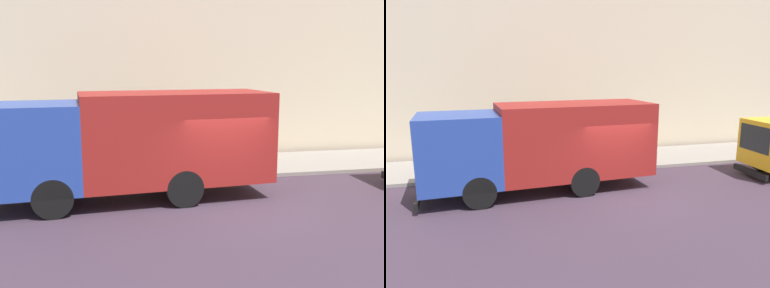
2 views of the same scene
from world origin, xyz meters
The scene contains 9 objects.
ground centered at (0.00, 0.00, 0.00)m, with size 80.00×80.00×0.00m, color #3F2F3E.
sidewalk centered at (4.81, 0.00, 0.07)m, with size 3.62×30.00×0.14m, color gray.
building_facade centered at (7.12, 0.00, 4.77)m, with size 0.50×30.00×9.54m, color beige.
large_utility_truck centered at (1.35, 2.57, 1.79)m, with size 3.13×8.45×3.18m.
pedestrian_walking centered at (4.15, 4.19, 1.04)m, with size 0.52×0.52×1.72m.
pedestrian_standing centered at (5.47, 5.71, 0.98)m, with size 0.43×0.43×1.58m.
pedestrian_third centered at (4.57, 2.78, 1.05)m, with size 0.47×0.47×1.72m.
traffic_cone_orange centered at (3.26, 5.56, 0.42)m, with size 0.40×0.40×0.57m, color orange.
street_sign_post centered at (3.34, 0.88, 1.71)m, with size 0.44×0.08×2.67m.
Camera 2 is at (-11.30, 4.46, 4.42)m, focal length 33.72 mm.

